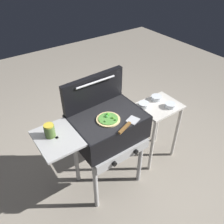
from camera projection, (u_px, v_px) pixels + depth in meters
The scene contains 10 objects.
ground_plane at pixel (108, 179), 2.55m from camera, with size 8.00×8.00×0.00m, color gray.
grill at pixel (107, 129), 2.09m from camera, with size 0.96×0.53×0.90m.
grill_lid_open at pixel (94, 91), 2.06m from camera, with size 0.63×0.09×0.30m.
pizza_veggie at pixel (108, 119), 1.96m from camera, with size 0.21×0.21×0.04m.
sauce_jar at pixel (50, 131), 1.77m from camera, with size 0.08×0.08×0.11m.
spatula at pixel (128, 125), 1.90m from camera, with size 0.26×0.14×0.02m.
prep_table at pixel (157, 121), 2.53m from camera, with size 0.44×0.36×0.74m.
topping_bowl_near at pixel (170, 105), 2.37m from camera, with size 0.11×0.11×0.04m.
topping_bowl_far at pixel (144, 105), 2.37m from camera, with size 0.11×0.11×0.04m.
topping_bowl_middle at pixel (156, 98), 2.48m from camera, with size 0.11×0.11×0.04m.
Camera 1 is at (-0.88, -1.31, 2.14)m, focal length 36.65 mm.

